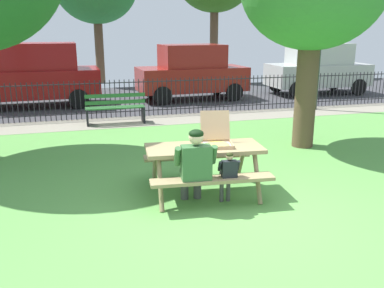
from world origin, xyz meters
name	(u,v)px	position (x,y,z in m)	size (l,w,h in m)	color
ground	(201,179)	(0.00, 1.64, -0.01)	(28.00, 11.28, 0.02)	#599846
cobblestone_walkway	(151,121)	(0.00, 6.58, 0.00)	(28.00, 1.40, 0.01)	gray
street_asphalt	(132,99)	(0.00, 10.56, -0.01)	(28.00, 6.56, 0.01)	#38383D
picnic_table_foreground	(204,157)	(-0.15, 0.98, 0.60)	(1.92, 1.63, 0.79)	#948159
pizza_box_open	(216,139)	(0.07, 1.04, 0.86)	(0.56, 0.63, 0.50)	tan
adult_at_table	(195,164)	(-0.43, 0.50, 0.66)	(0.63, 0.62, 1.19)	#474747
child_at_table	(228,173)	(0.05, 0.43, 0.51)	(0.33, 0.32, 0.83)	#4C4C4C
iron_fence_streetside	(146,97)	(0.00, 7.28, 0.56)	(20.17, 0.03, 1.11)	black
park_bench_center	(115,109)	(-0.99, 6.44, 0.42)	(1.60, 0.47, 0.85)	#2D6631
lamp_post_walkway	(322,19)	(5.41, 6.83, 2.82)	(0.28, 0.28, 4.69)	#2D382D
parked_car_left	(27,74)	(-3.50, 9.84, 1.10)	(4.64, 2.04, 2.08)	maroon
parked_car_center	(192,72)	(2.12, 9.84, 1.01)	(3.98, 2.00, 1.98)	maroon
parked_car_right	(318,68)	(7.30, 9.84, 1.01)	(3.92, 1.86, 1.98)	#B5B9B5
far_tree_right	(308,10)	(10.15, 15.78, 3.49)	(2.98, 2.98, 4.87)	brown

